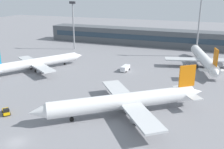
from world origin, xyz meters
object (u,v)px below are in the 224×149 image
at_px(floodlight_tower_west, 73,22).
at_px(floodlight_tower_east, 199,22).
at_px(airplane_near, 123,101).
at_px(airplane_far, 203,58).
at_px(baggage_tug_yellow, 6,111).
at_px(airplane_mid, 38,63).
at_px(service_van_white, 125,68).

height_order(floodlight_tower_west, floodlight_tower_east, floodlight_tower_east).
relative_size(airplane_near, airplane_far, 0.86).
distance_m(airplane_near, baggage_tug_yellow, 29.25).
bearing_deg(airplane_mid, floodlight_tower_west, 98.12).
relative_size(airplane_far, floodlight_tower_west, 1.79).
bearing_deg(airplane_near, service_van_white, 107.50).
bearing_deg(baggage_tug_yellow, airplane_near, 21.41).
distance_m(airplane_far, baggage_tug_yellow, 76.59).
xyz_separation_m(service_van_white, floodlight_tower_east, (23.71, 34.21, 14.74)).
xyz_separation_m(airplane_near, service_van_white, (-10.95, 34.74, -2.29)).
relative_size(airplane_mid, airplane_far, 0.80).
bearing_deg(airplane_near, airplane_far, 72.50).
bearing_deg(airplane_far, airplane_mid, -154.50).
height_order(airplane_near, floodlight_tower_east, floodlight_tower_east).
height_order(airplane_near, service_van_white, airplane_near).
relative_size(floodlight_tower_west, floodlight_tower_east, 0.88).
relative_size(airplane_mid, baggage_tug_yellow, 9.50).
distance_m(airplane_mid, service_van_white, 33.68).
height_order(airplane_far, baggage_tug_yellow, airplane_far).
distance_m(baggage_tug_yellow, floodlight_tower_west, 77.35).
relative_size(airplane_mid, floodlight_tower_east, 1.27).
xyz_separation_m(airplane_mid, floodlight_tower_west, (-5.50, 38.54, 11.20)).
xyz_separation_m(airplane_mid, baggage_tug_yellow, (15.69, -34.63, -2.18)).
xyz_separation_m(baggage_tug_yellow, floodlight_tower_west, (-21.20, 73.18, 13.38)).
bearing_deg(floodlight_tower_east, service_van_white, -124.72).
height_order(airplane_far, floodlight_tower_east, floodlight_tower_east).
bearing_deg(floodlight_tower_west, baggage_tug_yellow, -73.85).
relative_size(airplane_mid, service_van_white, 6.56).
bearing_deg(floodlight_tower_west, airplane_far, -9.00).
xyz_separation_m(baggage_tug_yellow, floodlight_tower_east, (39.88, 79.59, 15.06)).
distance_m(service_van_white, floodlight_tower_west, 48.37).
bearing_deg(floodlight_tower_east, baggage_tug_yellow, -116.61).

